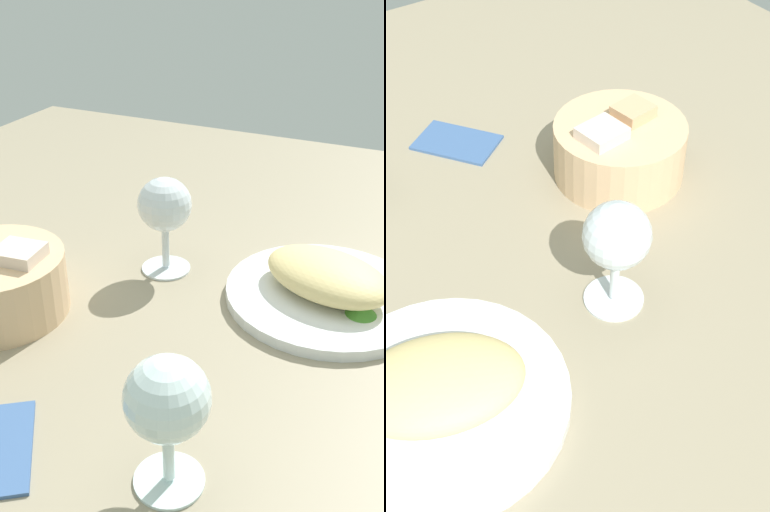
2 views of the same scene
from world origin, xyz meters
TOP-DOWN VIEW (x-y plane):
  - ground_plane at (0.00, 0.00)cm, footprint 140.00×140.00cm
  - plate at (-15.40, -9.74)cm, footprint 24.45×24.45cm
  - omelette at (-15.40, -9.74)cm, footprint 19.12×16.11cm
  - bread_basket at (19.47, 8.89)cm, footprint 16.79×16.79cm
  - wine_glass_near at (5.87, -8.32)cm, footprint 7.04×7.04cm
  - folded_napkin at (5.22, 26.78)cm, footprint 12.06×13.02cm

SIDE VIEW (x-z plane):
  - ground_plane at x=0.00cm, z-range -2.00..0.00cm
  - folded_napkin at x=5.22cm, z-range 0.00..0.80cm
  - plate at x=-15.40cm, z-range 0.00..1.40cm
  - omelette at x=-15.40cm, z-range 1.40..5.73cm
  - bread_basket at x=19.47cm, z-range -0.57..8.48cm
  - wine_glass_near at x=5.87cm, z-range 2.29..15.32cm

